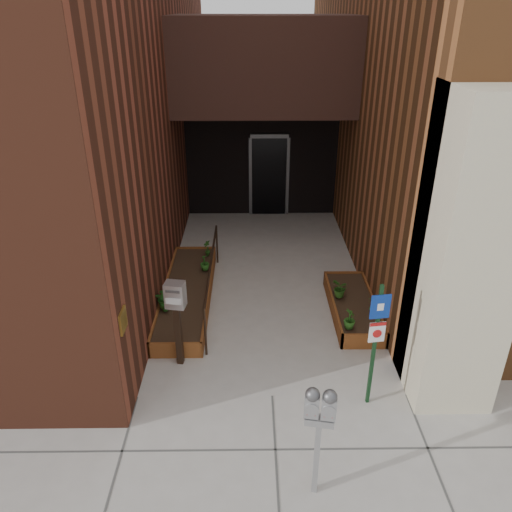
{
  "coord_description": "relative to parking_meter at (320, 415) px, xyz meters",
  "views": [
    {
      "loc": [
        -0.31,
        -5.66,
        5.2
      ],
      "look_at": [
        -0.22,
        1.8,
        1.42
      ],
      "focal_mm": 35.0,
      "sensor_mm": 36.0,
      "label": 1
    }
  ],
  "objects": [
    {
      "name": "ground",
      "position": [
        -0.43,
        1.61,
        -1.21
      ],
      "size": [
        80.0,
        80.0,
        0.0
      ],
      "primitive_type": "plane",
      "color": "#9E9991",
      "rests_on": "ground"
    },
    {
      "name": "shrub_left_a",
      "position": [
        -2.28,
        3.61,
        -0.71
      ],
      "size": [
        0.4,
        0.4,
        0.39
      ],
      "primitive_type": "imported",
      "rotation": [
        0.0,
        0.0,
        0.13
      ],
      "color": "#205618",
      "rests_on": "planter_left"
    },
    {
      "name": "planter_right",
      "position": [
        1.17,
        3.81,
        -1.08
      ],
      "size": [
        0.8,
        2.2,
        0.3
      ],
      "color": "brown",
      "rests_on": "ground"
    },
    {
      "name": "parking_meter",
      "position": [
        0.0,
        0.0,
        0.0
      ],
      "size": [
        0.36,
        0.19,
        1.56
      ],
      "color": "#949597",
      "rests_on": "ground"
    },
    {
      "name": "architecture",
      "position": [
        -0.62,
        8.51,
        3.77
      ],
      "size": [
        20.0,
        14.6,
        10.0
      ],
      "color": "#5F2C1B",
      "rests_on": "ground"
    },
    {
      "name": "sign_post",
      "position": [
        0.95,
        1.47,
        0.01
      ],
      "size": [
        0.27,
        0.08,
        1.98
      ],
      "color": "#123419",
      "rests_on": "ground"
    },
    {
      "name": "shrub_left_c",
      "position": [
        -1.68,
        5.02,
        -0.74
      ],
      "size": [
        0.27,
        0.27,
        0.34
      ],
      "primitive_type": "imported",
      "rotation": [
        0.0,
        0.0,
        4.06
      ],
      "color": "#245A19",
      "rests_on": "planter_left"
    },
    {
      "name": "payment_dropbox",
      "position": [
        -1.89,
        2.41,
        -0.14
      ],
      "size": [
        0.33,
        0.27,
        1.49
      ],
      "color": "black",
      "rests_on": "ground"
    },
    {
      "name": "shrub_right_b",
      "position": [
        1.42,
        3.38,
        -0.74
      ],
      "size": [
        0.24,
        0.24,
        0.33
      ],
      "primitive_type": "imported",
      "rotation": [
        0.0,
        0.0,
        2.6
      ],
      "color": "#1E5A19",
      "rests_on": "planter_right"
    },
    {
      "name": "shrub_right_c",
      "position": [
        0.92,
        3.91,
        -0.73
      ],
      "size": [
        0.34,
        0.34,
        0.36
      ],
      "primitive_type": "imported",
      "rotation": [
        0.0,
        0.0,
        4.77
      ],
      "color": "#275618",
      "rests_on": "planter_right"
    },
    {
      "name": "planter_left",
      "position": [
        -1.98,
        4.31,
        -1.08
      ],
      "size": [
        0.9,
        3.6,
        0.3
      ],
      "color": "brown",
      "rests_on": "ground"
    },
    {
      "name": "handrail",
      "position": [
        -1.48,
        4.26,
        -0.46
      ],
      "size": [
        0.04,
        3.34,
        0.9
      ],
      "color": "black",
      "rests_on": "ground"
    },
    {
      "name": "shrub_right_a",
      "position": [
        0.92,
        2.92,
        -0.73
      ],
      "size": [
        0.2,
        0.2,
        0.35
      ],
      "primitive_type": "imported",
      "rotation": [
        0.0,
        0.0,
        1.59
      ],
      "color": "#245418",
      "rests_on": "planter_right"
    },
    {
      "name": "shrub_left_b",
      "position": [
        -2.28,
        3.5,
        -0.75
      ],
      "size": [
        0.25,
        0.25,
        0.32
      ],
      "primitive_type": "imported",
      "rotation": [
        0.0,
        0.0,
        2.36
      ],
      "color": "#1F5E1A",
      "rests_on": "planter_left"
    },
    {
      "name": "shrub_left_d",
      "position": [
        -1.68,
        5.69,
        -0.74
      ],
      "size": [
        0.24,
        0.24,
        0.35
      ],
      "primitive_type": "imported",
      "rotation": [
        0.0,
        0.0,
        5.12
      ],
      "color": "#225217",
      "rests_on": "planter_left"
    }
  ]
}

